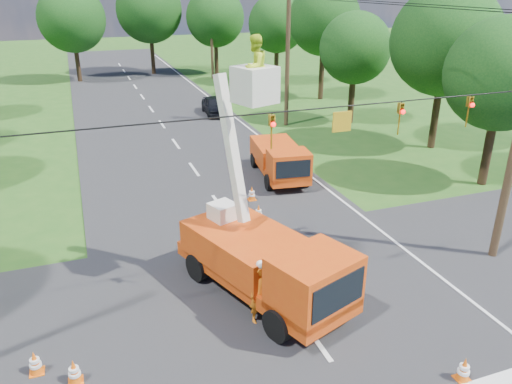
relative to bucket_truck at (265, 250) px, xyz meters
name	(u,v)px	position (x,y,z in m)	size (l,w,h in m)	color
ground	(176,144)	(0.58, 17.52, -1.74)	(140.00, 140.00, 0.00)	#235118
road_main	(176,144)	(0.58, 17.52, -1.74)	(12.00, 100.00, 0.06)	black
road_cross	(287,300)	(0.58, -0.48, -1.74)	(56.00, 10.00, 0.07)	black
edge_line	(258,136)	(6.18, 17.52, -1.74)	(0.12, 90.00, 0.02)	silver
bucket_truck	(265,250)	(0.00, 0.00, 0.00)	(4.47, 6.95, 8.29)	#CD480E
second_truck	(280,159)	(4.56, 9.79, -0.69)	(2.71, 5.60, 2.02)	#CD480E
ground_worker	(260,294)	(-0.61, -1.19, -0.75)	(0.72, 0.47, 1.98)	orange
distant_car	(215,106)	(5.04, 24.25, -1.05)	(1.62, 4.04, 1.37)	black
traffic_cone_1	(464,369)	(3.50, -5.30, -1.38)	(0.38, 0.38, 0.71)	#E35A0B
traffic_cone_2	(259,212)	(1.78, 5.44, -1.38)	(0.38, 0.38, 0.71)	#E35A0B
traffic_cone_3	(252,193)	(2.21, 7.53, -1.38)	(0.38, 0.38, 0.71)	#E35A0B
traffic_cone_4	(74,372)	(-5.99, -1.95, -1.38)	(0.38, 0.38, 0.71)	#E35A0B
traffic_cone_5	(35,363)	(-6.96, -1.26, -1.38)	(0.38, 0.38, 0.71)	#E35A0B
traffic_cone_7	(272,151)	(5.48, 13.13, -1.38)	(0.38, 0.38, 0.71)	#E35A0B
pole_right_mid	(288,53)	(9.08, 19.52, 3.36)	(1.80, 0.30, 10.00)	#4C3823
pole_right_far	(211,29)	(9.08, 39.52, 3.36)	(1.80, 0.30, 10.00)	#4C3823
signal_span	(361,119)	(2.81, -0.49, 4.14)	(18.00, 0.29, 1.07)	black
tree_right_a	(502,74)	(14.08, 5.52, 3.82)	(5.40, 5.40, 8.28)	#382616
tree_right_b	(446,41)	(15.58, 11.52, 4.69)	(6.40, 6.40, 9.65)	#382616
tree_right_c	(355,48)	(13.78, 18.52, 3.57)	(5.00, 5.00, 7.83)	#382616
tree_right_d	(324,19)	(15.38, 26.52, 4.94)	(6.00, 6.00, 9.70)	#382616
tree_right_e	(277,24)	(14.38, 34.52, 4.07)	(5.60, 5.60, 8.63)	#382616
tree_far_a	(72,19)	(-4.42, 42.52, 4.45)	(6.60, 6.60, 9.50)	#382616
tree_far_b	(149,10)	(3.58, 44.52, 5.07)	(7.00, 7.00, 10.32)	#382616
tree_far_c	(215,17)	(10.08, 41.52, 4.32)	(6.20, 6.20, 9.18)	#382616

